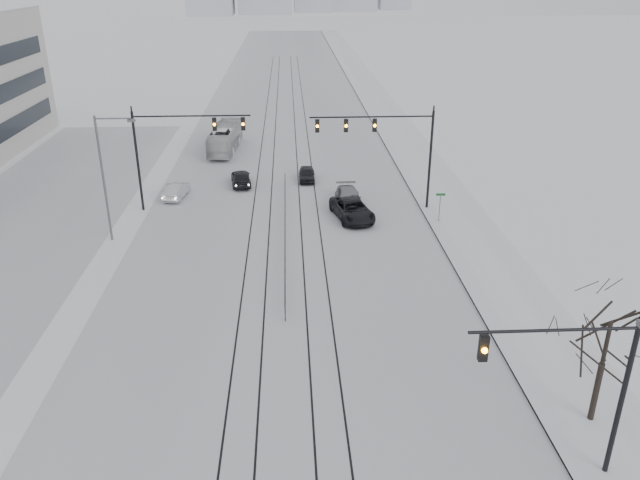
{
  "coord_description": "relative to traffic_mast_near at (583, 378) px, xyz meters",
  "views": [
    {
      "loc": [
        0.39,
        -11.96,
        18.08
      ],
      "look_at": [
        2.13,
        21.88,
        3.2
      ],
      "focal_mm": 35.0,
      "sensor_mm": 36.0,
      "label": 1
    }
  ],
  "objects": [
    {
      "name": "median_fence",
      "position": [
        -10.79,
        24.0,
        -4.04
      ],
      "size": [
        0.06,
        24.0,
        1.0
      ],
      "color": "black",
      "rests_on": "ground"
    },
    {
      "name": "curb",
      "position": [
        0.26,
        54.0,
        -4.5
      ],
      "size": [
        0.1,
        260.0,
        0.12
      ],
      "primitive_type": "cube",
      "color": "gray",
      "rests_on": "ground"
    },
    {
      "name": "sedan_nb_right",
      "position": [
        -5.6,
        29.85,
        -3.85
      ],
      "size": [
        2.07,
        4.92,
        1.42
      ],
      "primitive_type": "imported",
      "rotation": [
        0.0,
        0.0,
        0.02
      ],
      "color": "gray",
      "rests_on": "ground"
    },
    {
      "name": "tram_rails",
      "position": [
        -10.79,
        34.0,
        -4.54
      ],
      "size": [
        5.3,
        180.0,
        0.01
      ],
      "color": "black",
      "rests_on": "ground"
    },
    {
      "name": "street_light_west",
      "position": [
        -22.99,
        24.0,
        0.65
      ],
      "size": [
        2.73,
        0.25,
        9.0
      ],
      "color": "#595B60",
      "rests_on": "ground"
    },
    {
      "name": "sedan_nb_far",
      "position": [
        -8.79,
        36.86,
        -3.95
      ],
      "size": [
        1.5,
        3.59,
        1.22
      ],
      "primitive_type": "imported",
      "rotation": [
        0.0,
        0.0,
        -0.02
      ],
      "color": "black",
      "rests_on": "ground"
    },
    {
      "name": "road",
      "position": [
        -10.79,
        54.0,
        -4.55
      ],
      "size": [
        22.0,
        260.0,
        0.02
      ],
      "primitive_type": "cube",
      "color": "silver",
      "rests_on": "ground"
    },
    {
      "name": "bare_tree",
      "position": [
        2.41,
        3.0,
        -0.07
      ],
      "size": [
        4.4,
        4.4,
        6.1
      ],
      "color": "black",
      "rests_on": "ground"
    },
    {
      "name": "traffic_mast_nw",
      "position": [
        -19.31,
        30.0,
        1.01
      ],
      "size": [
        9.1,
        0.37,
        8.0
      ],
      "color": "black",
      "rests_on": "ground"
    },
    {
      "name": "sedan_nb_front",
      "position": [
        -5.56,
        27.18,
        -3.81
      ],
      "size": [
        3.54,
        5.81,
        1.5
      ],
      "primitive_type": "imported",
      "rotation": [
        0.0,
        0.0,
        0.2
      ],
      "color": "black",
      "rests_on": "ground"
    },
    {
      "name": "traffic_mast_near",
      "position": [
        0.0,
        0.0,
        0.0
      ],
      "size": [
        6.1,
        0.37,
        7.0
      ],
      "color": "black",
      "rests_on": "ground"
    },
    {
      "name": "sedan_sb_inner",
      "position": [
        -14.74,
        35.82,
        -3.85
      ],
      "size": [
        2.17,
        4.34,
        1.42
      ],
      "primitive_type": "imported",
      "rotation": [
        0.0,
        0.0,
        3.26
      ],
      "color": "black",
      "rests_on": "ground"
    },
    {
      "name": "sedan_sb_outer",
      "position": [
        -20.03,
        32.77,
        -3.91
      ],
      "size": [
        1.91,
        4.14,
        1.31
      ],
      "primitive_type": "imported",
      "rotation": [
        0.0,
        0.0,
        3.01
      ],
      "color": "#B8B9C0",
      "rests_on": "ground"
    },
    {
      "name": "sidewalk_east",
      "position": [
        2.71,
        54.0,
        -4.48
      ],
      "size": [
        5.0,
        260.0,
        0.16
      ],
      "primitive_type": "cube",
      "color": "white",
      "rests_on": "ground"
    },
    {
      "name": "box_truck",
      "position": [
        -17.15,
        47.5,
        -3.2
      ],
      "size": [
        3.01,
        9.93,
        2.72
      ],
      "primitive_type": "imported",
      "rotation": [
        0.0,
        0.0,
        3.07
      ],
      "color": "#B9BABD",
      "rests_on": "ground"
    },
    {
      "name": "street_sign",
      "position": [
        1.01,
        26.0,
        -2.96
      ],
      "size": [
        0.7,
        0.06,
        2.4
      ],
      "color": "#595B60",
      "rests_on": "ground"
    },
    {
      "name": "traffic_mast_ne",
      "position": [
        -2.64,
        29.0,
        1.2
      ],
      "size": [
        9.6,
        0.37,
        8.0
      ],
      "color": "black",
      "rests_on": "ground"
    },
    {
      "name": "parking_strip",
      "position": [
        -30.79,
        29.0,
        -4.55
      ],
      "size": [
        14.0,
        60.0,
        0.03
      ],
      "primitive_type": "cube",
      "color": "silver",
      "rests_on": "ground"
    }
  ]
}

